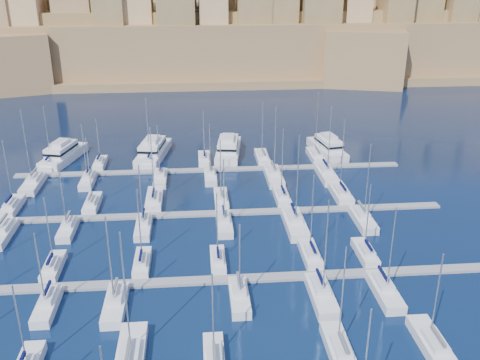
{
  "coord_description": "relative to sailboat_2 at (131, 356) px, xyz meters",
  "views": [
    {
      "loc": [
        -2.96,
        -77.73,
        42.72
      ],
      "look_at": [
        4.2,
        6.0,
        8.26
      ],
      "focal_mm": 40.0,
      "sensor_mm": 36.0,
      "label": 1
    }
  ],
  "objects": [
    {
      "name": "sailboat_2",
      "position": [
        0.0,
        0.0,
        0.0
      ],
      "size": [
        3.17,
        10.55,
        16.77
      ],
      "color": "silver",
      "rests_on": "ground"
    },
    {
      "name": "sailboat_29",
      "position": [
        36.07,
        43.75,
        -0.01
      ],
      "size": [
        3.01,
        10.05,
        15.77
      ],
      "color": "silver",
      "rests_on": "ground"
    },
    {
      "name": "sailboat_17",
      "position": [
        33.96,
        20.73,
        -0.06
      ],
      "size": [
        2.39,
        7.97,
        12.39
      ],
      "color": "silver",
      "rests_on": "ground"
    },
    {
      "name": "sailboat_41",
      "position": [
        35.92,
        65.45,
        -0.02
      ],
      "size": [
        2.83,
        9.42,
        15.91
      ],
      "color": "silver",
      "rests_on": "ground"
    },
    {
      "name": "pontoon_far",
      "position": [
        11.31,
        59.85,
        -0.58
      ],
      "size": [
        84.0,
        2.0,
        0.4
      ],
      "primitive_type": "cube",
      "color": "slate",
      "rests_on": "ground"
    },
    {
      "name": "sailboat_28",
      "position": [
        24.37,
        43.1,
        -0.03
      ],
      "size": [
        2.62,
        8.73,
        14.45
      ],
      "color": "silver",
      "rests_on": "ground"
    },
    {
      "name": "sailboat_35",
      "position": [
        37.04,
        32.22,
        -0.02
      ],
      "size": [
        2.85,
        9.49,
        15.16
      ],
      "color": "silver",
      "rests_on": "ground"
    },
    {
      "name": "sailboat_32",
      "position": [
        -1.16,
        32.64,
        -0.05
      ],
      "size": [
        2.59,
        8.65,
        12.47
      ],
      "color": "silver",
      "rests_on": "ground"
    },
    {
      "name": "sailboat_47",
      "position": [
        35.68,
        53.7,
        -0.0
      ],
      "size": [
        3.17,
        10.56,
        16.23
      ],
      "color": "silver",
      "rests_on": "ground"
    },
    {
      "name": "sailboat_21",
      "position": [
        13.43,
        10.71,
        -0.06
      ],
      "size": [
        2.55,
        8.51,
        12.27
      ],
      "color": "silver",
      "rests_on": "ground"
    },
    {
      "name": "sailboat_40",
      "position": [
        23.37,
        65.4,
        -0.03
      ],
      "size": [
        2.8,
        9.34,
        14.1
      ],
      "color": "silver",
      "rests_on": "ground"
    },
    {
      "name": "sailboat_36",
      "position": [
        -24.46,
        65.43,
        -0.03
      ],
      "size": [
        2.82,
        9.4,
        14.06
      ],
      "color": "silver",
      "rests_on": "ground"
    },
    {
      "name": "sailboat_20",
      "position": [
        -3.06,
        10.41,
        -0.03
      ],
      "size": [
        2.73,
        9.1,
        14.19
      ],
      "color": "silver",
      "rests_on": "ground"
    },
    {
      "name": "motor_yacht_d",
      "position": [
        39.47,
        68.69,
        0.95
      ],
      "size": [
        7.04,
        15.82,
        5.25
      ],
      "color": "silver",
      "rests_on": "ground"
    },
    {
      "name": "sailboat_34",
      "position": [
        24.8,
        31.47,
        0.01
      ],
      "size": [
        3.31,
        11.03,
        17.31
      ],
      "color": "silver",
      "rests_on": "ground"
    },
    {
      "name": "motor_yacht_c",
      "position": [
        15.77,
        69.62,
        0.95
      ],
      "size": [
        7.37,
        17.73,
        5.25
      ],
      "color": "silver",
      "rests_on": "ground"
    },
    {
      "name": "sailboat_13",
      "position": [
        -13.49,
        20.7,
        -0.06
      ],
      "size": [
        2.37,
        7.91,
        12.04
      ],
      "color": "silver",
      "rests_on": "ground"
    },
    {
      "name": "fortified_city",
      "position": [
        11.12,
        183.11,
        13.96
      ],
      "size": [
        460.0,
        108.95,
        59.52
      ],
      "color": "brown",
      "rests_on": "ground"
    },
    {
      "name": "sailboat_27",
      "position": [
        12.67,
        43.0,
        -0.05
      ],
      "size": [
        2.56,
        8.53,
        12.73
      ],
      "color": "silver",
      "rests_on": "ground"
    },
    {
      "name": "sailboat_4",
      "position": [
        24.16,
        -0.85,
        -0.03
      ],
      "size": [
        2.65,
        8.82,
        14.37
      ],
      "color": "silver",
      "rests_on": "ground"
    },
    {
      "name": "sailboat_39",
      "position": [
        10.0,
        65.23,
        -0.05
      ],
      "size": [
        2.69,
        8.98,
        12.22
      ],
      "color": "silver",
      "rests_on": "ground"
    },
    {
      "name": "sailboat_26",
      "position": [
        -0.02,
        43.73,
        -0.02
      ],
      "size": [
        3.0,
        10.01,
        15.16
      ],
      "color": "silver",
      "rests_on": "ground"
    },
    {
      "name": "pontoon_mid_far",
      "position": [
        11.31,
        37.85,
        -0.58
      ],
      "size": [
        84.0,
        2.0,
        0.4
      ],
      "primitive_type": "cube",
      "color": "slate",
      "rests_on": "ground"
    },
    {
      "name": "sailboat_5",
      "position": [
        35.39,
        -0.68,
        -0.04
      ],
      "size": [
        2.75,
        9.18,
        12.81
      ],
      "color": "silver",
      "rests_on": "ground"
    },
    {
      "name": "sailboat_45",
      "position": [
        11.03,
        54.81,
        -0.05
      ],
      "size": [
        2.49,
        8.3,
        12.64
      ],
      "color": "silver",
      "rests_on": "ground"
    },
    {
      "name": "sailboat_30",
      "position": [
        -24.4,
        32.12,
        -0.01
      ],
      "size": [
        2.91,
        9.69,
        16.04
      ],
      "color": "silver",
      "rests_on": "ground"
    },
    {
      "name": "sailboat_44",
      "position": [
        0.56,
        54.59,
        -0.05
      ],
      "size": [
        2.62,
        8.75,
        12.66
      ],
      "color": "silver",
      "rests_on": "ground"
    },
    {
      "name": "sailboat_16",
      "position": [
        25.35,
        20.95,
        -0.04
      ],
      "size": [
        2.53,
        8.42,
        14.01
      ],
      "color": "silver",
      "rests_on": "ground"
    },
    {
      "name": "sailboat_37",
      "position": [
        -13.41,
        64.68,
        -0.07
      ],
      "size": [
        2.36,
        7.87,
        11.2
      ],
      "color": "silver",
      "rests_on": "ground"
    },
    {
      "name": "sailboat_19",
      "position": [
        -11.99,
        10.87,
        -0.06
      ],
      "size": [
        2.45,
        8.18,
        12.03
      ],
      "color": "silver",
      "rests_on": "ground"
    },
    {
      "name": "motor_yacht_a",
      "position": [
        -22.43,
        69.09,
        0.95
      ],
      "size": [
        8.66,
        16.78,
        5.25
      ],
      "color": "silver",
      "rests_on": "ground"
    },
    {
      "name": "sailboat_14",
      "position": [
        -0.41,
        20.67,
        -0.05
      ],
      "size": [
        2.36,
        7.85,
        12.89
      ],
      "color": "silver",
      "rests_on": "ground"
    },
    {
      "name": "ground",
      "position": [
        11.31,
        27.85,
        -0.78
      ],
      "size": [
        600.0,
        600.0,
        0.0
      ],
      "primitive_type": "plane",
      "color": "#020F33",
      "rests_on": "ground"
    },
    {
      "name": "sailboat_38",
      "position": [
        -2.42,
        65.24,
        -0.02
      ],
      "size": [
        2.7,
        9.01,
        15.54
      ],
      "color": "silver",
      "rests_on": "ground"
    },
    {
      "name": "sailboat_42",
      "position": [
        -25.16,
        53.78,
        -0.0
      ],
      "size": [
        3.11,
        10.38,
        16.86
      ],
      "color": "silver",
      "rests_on": "ground"
    },
    {
      "name": "pontoon_mid_near",
      "position": [
        11.31,
        15.85,
        -0.58
      ],
      "size": [
        84.0,
        2.0,
        0.4
      ],
      "primitive_type": "cube",
      "color": "slate",
      "rests_on": "ground"
    },
    {
      "name": "sailboat_25",
      "position": [
        -11.48,
        42.94,
        -0.04
      ],
      "size": [
        2.52,
        8.4,
        13.76
      ],
      "color": "silver",
      "rests_on": "ground"
    },
    {
      "name": "sailboat_31",
      "position": [
        -13.89,
        32.9,
        -0.05
      ],
      "size": [
        2.43,
        8.11,
        13.23
      ],
      "color": "silver",
      "rests_on": "ground"
    },
    {
      "name": "sailboat_22",
      "position": [
        24.57,
        10.13,
        -0.02
      ],
      "size": [
        2.9,
        9.67,
        15.48
      ],
      "color": "silver",
      "rests_on": "ground"
    },
    {
      "name": "sailboat_43",
      "position": [
        -14.31,
        54.69,
        -0.05
      ],
      "size": [
        2.56,
        8.55,
        13.23
      ],
      "color": "silver",
      "rests_on": "ground"
    },
    {
      "name": "sailboat_46",
      "position": [
        24.34,
        53.61,
        -0.0
      ],
      "size": [
        3.22,
        10.74,
        16.42
      ],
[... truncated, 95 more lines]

